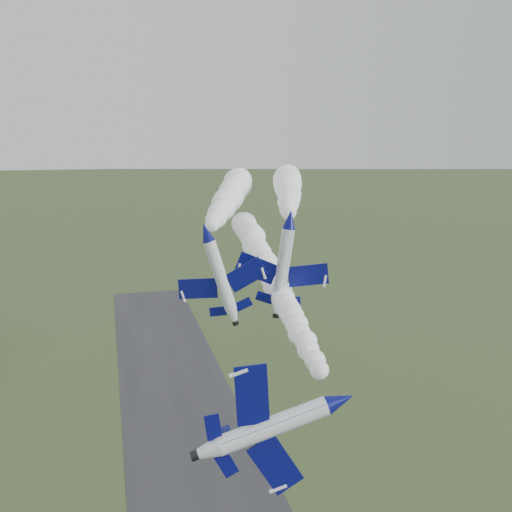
# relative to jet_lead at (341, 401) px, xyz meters

# --- Properties ---
(jet_lead) EXTENTS (4.93, 14.15, 11.18)m
(jet_lead) POSITION_rel_jet_lead_xyz_m (0.00, 0.00, 0.00)
(jet_lead) COLOR white
(smoke_trail_jet_lead) EXTENTS (9.89, 67.14, 4.55)m
(smoke_trail_jet_lead) POSITION_rel_jet_lead_xyz_m (4.37, 37.26, 2.34)
(smoke_trail_jet_lead) COLOR white
(jet_pair_left) EXTENTS (10.38, 12.59, 4.05)m
(jet_pair_left) POSITION_rel_jet_lead_xyz_m (-6.89, 24.14, 10.43)
(jet_pair_left) COLOR white
(smoke_trail_jet_pair_left) EXTENTS (22.10, 56.56, 5.63)m
(smoke_trail_jet_pair_left) POSITION_rel_jet_lead_xyz_m (2.24, 54.35, 11.09)
(smoke_trail_jet_pair_left) COLOR white
(jet_pair_right) EXTENTS (11.59, 13.58, 3.55)m
(jet_pair_right) POSITION_rel_jet_lead_xyz_m (3.67, 25.32, 11.42)
(jet_pair_right) COLOR white
(smoke_trail_jet_pair_right) EXTENTS (22.23, 56.25, 5.81)m
(smoke_trail_jet_pair_right) POSITION_rel_jet_lead_xyz_m (13.13, 55.63, 11.99)
(smoke_trail_jet_pair_right) COLOR white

